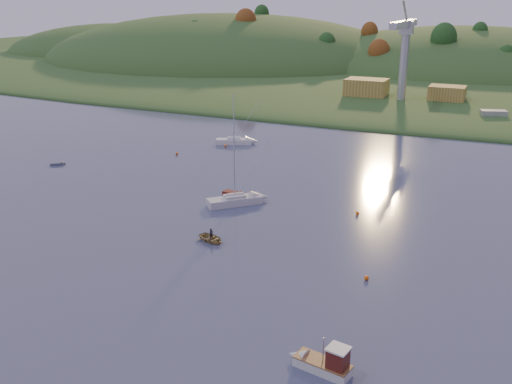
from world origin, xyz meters
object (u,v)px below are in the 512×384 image
at_px(sailboat_far, 234,141).
at_px(grey_dinghy, 60,164).
at_px(canoe, 211,238).
at_px(red_tender, 238,195).
at_px(sailboat_near, 235,200).
at_px(fishing_boat, 319,361).

relative_size(sailboat_far, grey_dinghy, 3.61).
height_order(canoe, red_tender, red_tender).
bearing_deg(sailboat_near, grey_dinghy, 125.59).
distance_m(sailboat_far, red_tender, 32.54).
bearing_deg(sailboat_near, canoe, -121.61).
xyz_separation_m(sailboat_far, red_tender, (14.93, -28.91, -0.39)).
xyz_separation_m(fishing_boat, canoe, (-19.68, 18.68, -0.37)).
xyz_separation_m(canoe, grey_dinghy, (-40.35, 18.71, -0.18)).
bearing_deg(grey_dinghy, sailboat_far, 15.01).
bearing_deg(red_tender, canoe, -67.46).
height_order(fishing_boat, canoe, fishing_boat).
relative_size(sailboat_far, canoe, 2.69).
height_order(sailboat_far, canoe, sailboat_far).
xyz_separation_m(fishing_boat, sailboat_far, (-38.78, 63.72, -0.09)).
distance_m(sailboat_far, grey_dinghy, 33.84).
height_order(sailboat_far, grey_dinghy, sailboat_far).
height_order(sailboat_near, canoe, sailboat_near).
bearing_deg(canoe, sailboat_near, 35.11).
bearing_deg(canoe, red_tender, 35.81).
bearing_deg(fishing_boat, sailboat_far, -48.03).
bearing_deg(grey_dinghy, fishing_boat, -68.02).
height_order(fishing_boat, grey_dinghy, fishing_boat).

